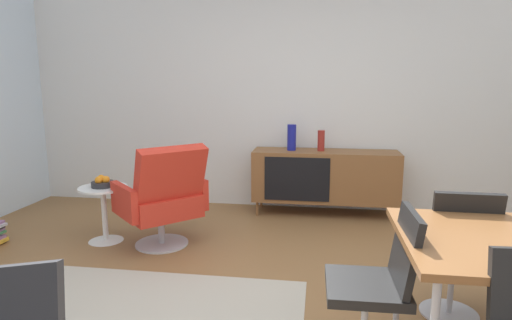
{
  "coord_description": "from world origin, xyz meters",
  "views": [
    {
      "loc": [
        0.33,
        -2.45,
        1.47
      ],
      "look_at": [
        -0.15,
        0.74,
        0.88
      ],
      "focal_mm": 30.16,
      "sensor_mm": 36.0,
      "label": 1
    }
  ],
  "objects_px": {
    "dining_chair_near_window": "(379,284)",
    "lounge_chair_red": "(163,197)",
    "sideboard": "(325,176)",
    "vase_cobalt": "(321,141)",
    "vase_sculptural_dark": "(292,137)",
    "dining_chair_back_left": "(457,248)",
    "fruit_bowl": "(102,183)",
    "side_table_round": "(104,208)"
  },
  "relations": [
    {
      "from": "dining_chair_near_window",
      "to": "dining_chair_back_left",
      "type": "bearing_deg",
      "value": 46.05
    },
    {
      "from": "sideboard",
      "to": "dining_chair_near_window",
      "type": "height_order",
      "value": "dining_chair_near_window"
    },
    {
      "from": "side_table_round",
      "to": "fruit_bowl",
      "type": "height_order",
      "value": "fruit_bowl"
    },
    {
      "from": "fruit_bowl",
      "to": "sideboard",
      "type": "bearing_deg",
      "value": 29.65
    },
    {
      "from": "vase_sculptural_dark",
      "to": "dining_chair_back_left",
      "type": "distance_m",
      "value": 2.44
    },
    {
      "from": "dining_chair_near_window",
      "to": "side_table_round",
      "type": "xyz_separation_m",
      "value": [
        -2.28,
        1.51,
        -0.15
      ]
    },
    {
      "from": "dining_chair_near_window",
      "to": "vase_sculptural_dark",
      "type": "bearing_deg",
      "value": 103.08
    },
    {
      "from": "dining_chair_back_left",
      "to": "dining_chair_near_window",
      "type": "distance_m",
      "value": 0.77
    },
    {
      "from": "sideboard",
      "to": "vase_cobalt",
      "type": "relative_size",
      "value": 7.03
    },
    {
      "from": "sideboard",
      "to": "lounge_chair_red",
      "type": "relative_size",
      "value": 1.69
    },
    {
      "from": "lounge_chair_red",
      "to": "side_table_round",
      "type": "xyz_separation_m",
      "value": [
        -0.6,
        0.06,
        -0.15
      ]
    },
    {
      "from": "vase_sculptural_dark",
      "to": "fruit_bowl",
      "type": "xyz_separation_m",
      "value": [
        -1.66,
        -1.16,
        -0.3
      ]
    },
    {
      "from": "sideboard",
      "to": "side_table_round",
      "type": "bearing_deg",
      "value": -150.38
    },
    {
      "from": "fruit_bowl",
      "to": "vase_cobalt",
      "type": "bearing_deg",
      "value": 30.31
    },
    {
      "from": "lounge_chair_red",
      "to": "fruit_bowl",
      "type": "xyz_separation_m",
      "value": [
        -0.6,
        0.06,
        0.09
      ]
    },
    {
      "from": "vase_cobalt",
      "to": "vase_sculptural_dark",
      "type": "relative_size",
      "value": 0.79
    },
    {
      "from": "side_table_round",
      "to": "fruit_bowl",
      "type": "relative_size",
      "value": 2.6
    },
    {
      "from": "sideboard",
      "to": "lounge_chair_red",
      "type": "height_order",
      "value": "lounge_chair_red"
    },
    {
      "from": "dining_chair_back_left",
      "to": "vase_cobalt",
      "type": "bearing_deg",
      "value": 111.53
    },
    {
      "from": "vase_cobalt",
      "to": "vase_sculptural_dark",
      "type": "distance_m",
      "value": 0.33
    },
    {
      "from": "lounge_chair_red",
      "to": "sideboard",
      "type": "bearing_deg",
      "value": 40.41
    },
    {
      "from": "dining_chair_back_left",
      "to": "side_table_round",
      "type": "distance_m",
      "value": 2.98
    },
    {
      "from": "sideboard",
      "to": "side_table_round",
      "type": "relative_size",
      "value": 3.08
    },
    {
      "from": "dining_chair_near_window",
      "to": "side_table_round",
      "type": "bearing_deg",
      "value": 146.4
    },
    {
      "from": "sideboard",
      "to": "fruit_bowl",
      "type": "distance_m",
      "value": 2.34
    },
    {
      "from": "vase_sculptural_dark",
      "to": "dining_chair_near_window",
      "type": "xyz_separation_m",
      "value": [
        0.62,
        -2.67,
        -0.39
      ]
    },
    {
      "from": "dining_chair_back_left",
      "to": "fruit_bowl",
      "type": "height_order",
      "value": "dining_chair_back_left"
    },
    {
      "from": "dining_chair_back_left",
      "to": "dining_chair_near_window",
      "type": "bearing_deg",
      "value": -133.95
    },
    {
      "from": "vase_cobalt",
      "to": "lounge_chair_red",
      "type": "height_order",
      "value": "vase_cobalt"
    },
    {
      "from": "dining_chair_near_window",
      "to": "lounge_chair_red",
      "type": "bearing_deg",
      "value": 139.07
    },
    {
      "from": "dining_chair_back_left",
      "to": "vase_sculptural_dark",
      "type": "bearing_deg",
      "value": 118.74
    },
    {
      "from": "lounge_chair_red",
      "to": "side_table_round",
      "type": "height_order",
      "value": "lounge_chair_red"
    },
    {
      "from": "dining_chair_near_window",
      "to": "fruit_bowl",
      "type": "relative_size",
      "value": 4.28
    },
    {
      "from": "vase_sculptural_dark",
      "to": "side_table_round",
      "type": "distance_m",
      "value": 2.09
    },
    {
      "from": "vase_sculptural_dark",
      "to": "vase_cobalt",
      "type": "bearing_deg",
      "value": 0.0
    },
    {
      "from": "dining_chair_back_left",
      "to": "lounge_chair_red",
      "type": "relative_size",
      "value": 0.9
    },
    {
      "from": "sideboard",
      "to": "dining_chair_back_left",
      "type": "height_order",
      "value": "dining_chair_back_left"
    },
    {
      "from": "vase_cobalt",
      "to": "lounge_chair_red",
      "type": "xyz_separation_m",
      "value": [
        -1.38,
        -1.22,
        -0.37
      ]
    },
    {
      "from": "vase_sculptural_dark",
      "to": "lounge_chair_red",
      "type": "distance_m",
      "value": 1.66
    },
    {
      "from": "vase_cobalt",
      "to": "dining_chair_near_window",
      "type": "bearing_deg",
      "value": -83.68
    },
    {
      "from": "vase_sculptural_dark",
      "to": "fruit_bowl",
      "type": "distance_m",
      "value": 2.04
    },
    {
      "from": "dining_chair_near_window",
      "to": "side_table_round",
      "type": "height_order",
      "value": "dining_chair_near_window"
    }
  ]
}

